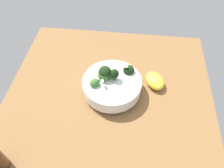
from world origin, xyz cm
name	(u,v)px	position (x,y,z in cm)	size (l,w,h in cm)	color
ground_plane	(109,100)	(0.00, 0.00, -1.66)	(65.43, 65.43, 3.32)	brown
bowl_of_broccoli	(112,84)	(-0.73, -2.28, 3.80)	(18.13, 18.13, 10.21)	white
lemon_wedge	(155,81)	(-14.29, -6.84, 1.84)	(7.65, 5.41, 3.69)	yellow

